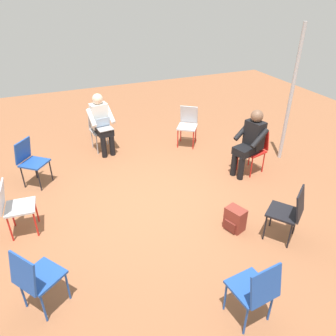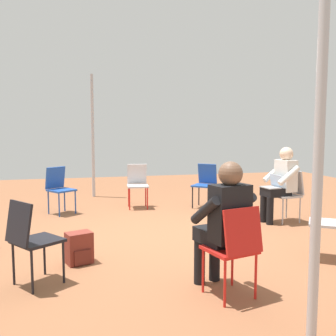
{
  "view_description": "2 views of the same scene",
  "coord_description": "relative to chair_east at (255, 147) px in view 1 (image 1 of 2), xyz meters",
  "views": [
    {
      "loc": [
        -1.45,
        -4.14,
        3.25
      ],
      "look_at": [
        0.35,
        0.2,
        0.51
      ],
      "focal_mm": 35.0,
      "sensor_mm": 36.0,
      "label": 1
    },
    {
      "loc": [
        5.18,
        -1.03,
        1.51
      ],
      "look_at": [
        0.1,
        0.21,
        0.99
      ],
      "focal_mm": 40.0,
      "sensor_mm": 36.0,
      "label": 2
    }
  ],
  "objects": [
    {
      "name": "chair_south",
      "position": [
        -1.92,
        -2.7,
        0.0
      ],
      "size": [
        0.44,
        0.48,
        0.85
      ],
      "rotation": [
        0.0,
        0.0,
        0.11
      ],
      "color": "#1E4799",
      "rests_on": "ground"
    },
    {
      "name": "chair_southwest",
      "position": [
        -3.99,
        -1.67,
        0.0
      ],
      "size": [
        0.58,
        0.57,
        0.85
      ],
      "rotation": [
        0.0,
        0.0,
        -0.95
      ],
      "color": "#1E4799",
      "rests_on": "ground"
    },
    {
      "name": "chair_northwest",
      "position": [
        -3.92,
        1.11,
        0.0
      ],
      "size": [
        0.59,
        0.58,
        0.85
      ],
      "rotation": [
        0.0,
        0.0,
        -2.27
      ],
      "color": "#1E4799",
      "rests_on": "ground"
    },
    {
      "name": "chair_northeast",
      "position": [
        -0.66,
        1.54,
        0.0
      ],
      "size": [
        0.57,
        0.58,
        0.85
      ],
      "rotation": [
        0.0,
        0.0,
        2.52
      ],
      "color": "#B7B7BC",
      "rests_on": "ground"
    },
    {
      "name": "chair_east",
      "position": [
        0.0,
        0.0,
        0.0
      ],
      "size": [
        0.52,
        0.49,
        0.85
      ],
      "rotation": [
        0.0,
        0.0,
        1.82
      ],
      "color": "red",
      "rests_on": "ground"
    },
    {
      "name": "backpack_near_laptop_user",
      "position": [
        -1.26,
        -1.35,
        -0.34
      ],
      "size": [
        0.3,
        0.33,
        0.36
      ],
      "rotation": [
        0.0,
        0.0,
        1.91
      ],
      "color": "maroon",
      "rests_on": "ground"
    },
    {
      "name": "ground_plane",
      "position": [
        -2.17,
        -0.31,
        -0.5
      ],
      "size": [
        14.0,
        14.0,
        0.0
      ],
      "primitive_type": "plane",
      "color": "brown"
    },
    {
      "name": "chair_north",
      "position": [
        -2.49,
        2.07,
        0.0
      ],
      "size": [
        0.45,
        0.48,
        0.85
      ],
      "rotation": [
        0.0,
        0.0,
        -3.02
      ],
      "color": "#B7B7BC",
      "rests_on": "ground"
    },
    {
      "name": "person_in_black",
      "position": [
        -0.16,
        -0.04,
        0.2
      ],
      "size": [
        0.58,
        0.57,
        1.24
      ],
      "rotation": [
        0.0,
        0.0,
        1.82
      ],
      "color": "black",
      "rests_on": "ground"
    },
    {
      "name": "chair_southeast",
      "position": [
        -0.72,
        -1.8,
        0.0
      ],
      "size": [
        0.57,
        0.58,
        0.85
      ],
      "rotation": [
        0.0,
        0.0,
        0.64
      ],
      "color": "black",
      "rests_on": "ground"
    },
    {
      "name": "chair_west",
      "position": [
        -4.2,
        -0.2,
        0.0
      ],
      "size": [
        0.47,
        0.43,
        0.85
      ],
      "rotation": [
        0.0,
        0.0,
        -1.65
      ],
      "color": "#B7B7BC",
      "rests_on": "ground"
    },
    {
      "name": "tent_pole_far",
      "position": [
        0.84,
        0.22,
        0.81
      ],
      "size": [
        0.07,
        0.07,
        2.61
      ],
      "primitive_type": "cylinder",
      "color": "#B2B2B7",
      "rests_on": "ground"
    },
    {
      "name": "person_with_laptop",
      "position": [
        -2.47,
        1.9,
        0.2
      ],
      "size": [
        0.53,
        0.56,
        1.24
      ],
      "rotation": [
        0.0,
        0.0,
        -3.02
      ],
      "color": "black",
      "rests_on": "ground"
    }
  ]
}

